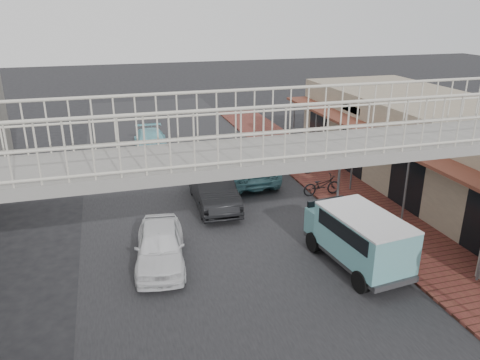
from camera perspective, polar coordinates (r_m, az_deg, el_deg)
ground at (r=15.70m, az=-0.40°, el=-10.51°), size 120.00×120.00×0.00m
road_strip at (r=15.69m, az=-0.40°, el=-10.49°), size 10.00×60.00×0.01m
sidewalk at (r=20.55m, az=14.95°, el=-3.27°), size 3.00×40.00×0.10m
shophouse_row at (r=23.20m, az=23.69°, el=3.55°), size 7.20×18.00×4.00m
footbridge at (r=10.84m, az=5.38°, el=-6.50°), size 16.40×2.40×6.34m
white_hatchback at (r=15.77m, az=-9.73°, el=-7.87°), size 2.08×4.10×1.34m
dark_sedan at (r=20.02m, az=-3.29°, el=-1.05°), size 1.73×4.60×1.50m
angkot_curb at (r=23.10m, az=0.09°, el=1.97°), size 2.63×5.48×1.51m
angkot_far at (r=27.57m, az=-10.74°, el=4.49°), size 1.97×4.59×1.32m
angkot_van at (r=15.61m, az=14.37°, el=-6.29°), size 2.19×4.09×1.92m
motorcycle_near at (r=21.20m, az=9.93°, el=-0.62°), size 1.77×0.64×0.92m
motorcycle_far at (r=23.62m, az=6.95°, el=1.99°), size 1.92×0.85×1.11m
arrow_sign at (r=19.57m, az=13.95°, el=3.58°), size 1.86×1.22×3.09m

